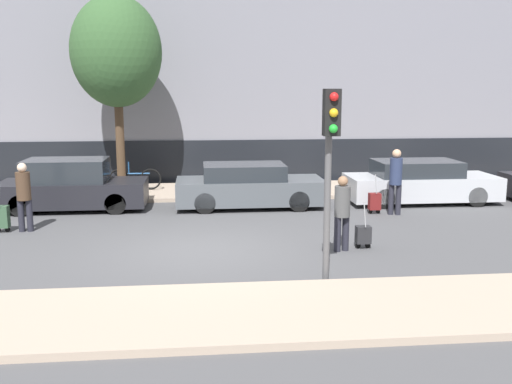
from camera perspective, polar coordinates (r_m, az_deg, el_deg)
name	(u,v)px	position (r m, az deg, el deg)	size (l,w,h in m)	color
ground_plane	(200,251)	(12.56, -5.63, -5.84)	(80.00, 80.00, 0.00)	#4C4C4F
sidewalk_near	(201,314)	(8.99, -5.55, -12.09)	(28.00, 2.50, 0.12)	tan
sidewalk_far	(199,191)	(19.37, -5.71, 0.06)	(28.00, 3.00, 0.12)	tan
building_facade	(196,14)	(23.16, -6.02, 17.24)	(28.00, 3.48, 12.65)	slate
parked_car_0	(71,187)	(17.39, -17.97, 0.52)	(4.18, 1.70, 1.48)	black
parked_car_1	(249,187)	(16.93, -0.75, 0.55)	(4.34, 1.76, 1.30)	#4C5156
parked_car_2	(420,183)	(18.33, 16.06, 0.92)	(4.58, 1.80, 1.31)	#B7BABF
pedestrian_left	(24,193)	(15.05, -22.21, -0.08)	(0.35, 0.34, 1.71)	#23232D
trolley_left	(2,217)	(15.30, -24.07, -2.28)	(0.34, 0.29, 1.20)	#335138
pedestrian_center	(342,209)	(12.39, 8.61, -1.68)	(0.34, 0.34, 1.65)	#23232D
trolley_center	(363,235)	(12.81, 10.67, -4.22)	(0.34, 0.29, 1.04)	#262628
pedestrian_right	(396,177)	(16.29, 13.79, 1.43)	(0.34, 0.34, 1.84)	#23232D
trolley_right	(375,201)	(16.40, 11.77, -0.93)	(0.34, 0.29, 1.13)	maroon
traffic_light	(330,146)	(10.01, 7.41, 4.55)	(0.28, 0.47, 3.48)	#515154
parked_bicycle	(135,179)	(19.59, -12.03, 1.27)	(1.77, 0.06, 0.96)	black
bare_tree_near_crossing	(116,52)	(19.26, -13.79, 13.42)	(2.89, 2.89, 6.30)	#4C3826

